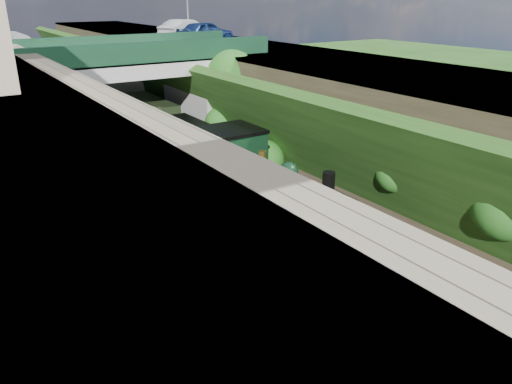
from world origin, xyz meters
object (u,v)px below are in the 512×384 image
locomotive (264,193)px  tender (188,155)px  car_blue (205,32)px  tree (231,82)px  road_bridge (138,92)px  car_silver (186,30)px

locomotive → tender: size_ratio=1.70×
car_blue → tender: size_ratio=0.77×
tender → locomotive: bearing=-90.0°
locomotive → car_blue: bearing=69.0°
car_blue → tree: bearing=147.4°
locomotive → tender: locomotive is taller
tree → road_bridge: bearing=150.5°
car_silver → locomotive: bearing=137.7°
tree → locomotive: bearing=-113.8°
locomotive → tree: bearing=66.2°
car_silver → tree: bearing=144.2°
car_silver → tender: bearing=129.3°
road_bridge → tree: (4.97, -2.81, 0.57)m
car_blue → tender: 14.00m
tender → car_silver: bearing=63.7°
car_blue → car_silver: size_ratio=0.96×
locomotive → car_silver: bearing=72.1°
tree → car_blue: bearing=73.2°
car_silver → locomotive: size_ratio=0.47×
locomotive → tender: 7.37m
car_blue → locomotive: (-6.99, -18.22, -5.15)m
tree → tender: 6.52m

